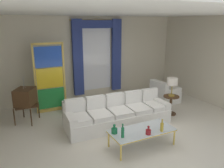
{
  "coord_description": "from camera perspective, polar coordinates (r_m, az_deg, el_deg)",
  "views": [
    {
      "loc": [
        -2.83,
        -4.76,
        2.8
      ],
      "look_at": [
        -0.03,
        0.9,
        1.05
      ],
      "focal_mm": 36.12,
      "sensor_mm": 36.0,
      "label": 1
    }
  ],
  "objects": [
    {
      "name": "bottle_amber_squat",
      "position": [
        5.11,
        9.17,
        -11.76
      ],
      "size": [
        0.12,
        0.12,
        0.2
      ],
      "color": "maroon",
      "rests_on": "coffee_table"
    },
    {
      "name": "bottle_ruby_flask",
      "position": [
        5.09,
        0.6,
        -11.61
      ],
      "size": [
        0.13,
        0.13,
        0.22
      ],
      "color": "#196B3D",
      "rests_on": "coffee_table"
    },
    {
      "name": "table_lamp_brass",
      "position": [
        7.06,
        15.03,
        0.4
      ],
      "size": [
        0.32,
        0.32,
        0.57
      ],
      "color": "#B29338",
      "rests_on": "round_side_table"
    },
    {
      "name": "stained_glass_divider",
      "position": [
        7.32,
        -15.4,
        1.14
      ],
      "size": [
        0.95,
        0.05,
        2.2
      ],
      "color": "gold",
      "rests_on": "ground"
    },
    {
      "name": "armchair_white",
      "position": [
        8.28,
        13.02,
        -2.58
      ],
      "size": [
        0.85,
        0.85,
        0.8
      ],
      "color": "white",
      "rests_on": "ground"
    },
    {
      "name": "coffee_table",
      "position": [
        5.33,
        7.6,
        -11.7
      ],
      "size": [
        1.5,
        0.67,
        0.41
      ],
      "color": "silver",
      "rests_on": "ground"
    },
    {
      "name": "wall_rear",
      "position": [
        8.42,
        -6.36,
        6.51
      ],
      "size": [
        8.0,
        0.12,
        3.0
      ],
      "primitive_type": "cube",
      "color": "beige",
      "rests_on": "ground"
    },
    {
      "name": "peacock_figurine",
      "position": [
        7.29,
        -10.76,
        -5.53
      ],
      "size": [
        0.44,
        0.6,
        0.5
      ],
      "color": "beige",
      "rests_on": "ground"
    },
    {
      "name": "couch_white_long",
      "position": [
        6.37,
        1.3,
        -7.56
      ],
      "size": [
        2.95,
        1.04,
        0.86
      ],
      "color": "white",
      "rests_on": "ground"
    },
    {
      "name": "vintage_tv",
      "position": [
        6.83,
        -21.11,
        -3.26
      ],
      "size": [
        0.73,
        0.76,
        1.35
      ],
      "color": "#472D19",
      "rests_on": "ground"
    },
    {
      "name": "bottle_crystal_tall",
      "position": [
        4.9,
        2.72,
        -12.02
      ],
      "size": [
        0.07,
        0.07,
        0.32
      ],
      "color": "#196B3D",
      "rests_on": "coffee_table"
    },
    {
      "name": "ground_plane",
      "position": [
        6.21,
        4.04,
        -11.36
      ],
      "size": [
        16.0,
        16.0,
        0.0
      ],
      "primitive_type": "plane",
      "color": "silver"
    },
    {
      "name": "curtained_window",
      "position": [
        8.37,
        -3.66,
        8.18
      ],
      "size": [
        2.0,
        0.17,
        2.7
      ],
      "color": "white",
      "rests_on": "ground"
    },
    {
      "name": "bottle_blue_decanter",
      "position": [
        5.28,
        12.51,
        -10.44
      ],
      "size": [
        0.07,
        0.07,
        0.29
      ],
      "color": "gold",
      "rests_on": "coffee_table"
    },
    {
      "name": "ceiling_slab",
      "position": [
        6.25,
        0.72,
        17.5
      ],
      "size": [
        8.0,
        7.6,
        0.04
      ],
      "primitive_type": "cube",
      "color": "white"
    },
    {
      "name": "round_side_table",
      "position": [
        7.25,
        14.67,
        -4.74
      ],
      "size": [
        0.48,
        0.48,
        0.59
      ],
      "color": "#472D19",
      "rests_on": "ground"
    },
    {
      "name": "wall_right",
      "position": [
        8.52,
        23.95,
        5.38
      ],
      "size": [
        0.12,
        7.0,
        3.0
      ],
      "primitive_type": "cube",
      "color": "beige",
      "rests_on": "ground"
    }
  ]
}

